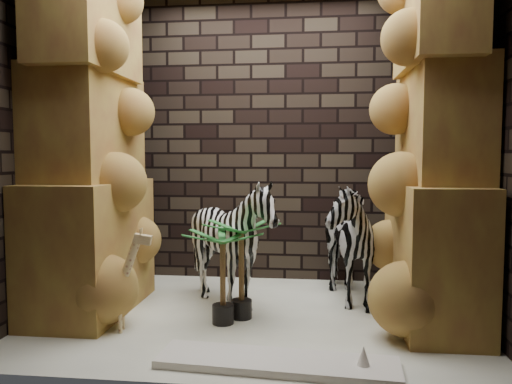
# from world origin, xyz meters

# --- Properties ---
(floor) EXTENTS (3.50, 3.50, 0.00)m
(floor) POSITION_xyz_m (0.00, 0.00, 0.00)
(floor) COLOR white
(floor) RESTS_ON ground
(wall_back) EXTENTS (3.50, 0.00, 3.50)m
(wall_back) POSITION_xyz_m (0.00, 1.25, 1.50)
(wall_back) COLOR black
(wall_back) RESTS_ON ground
(wall_front) EXTENTS (3.50, 0.00, 3.50)m
(wall_front) POSITION_xyz_m (0.00, -1.25, 1.50)
(wall_front) COLOR black
(wall_front) RESTS_ON ground
(wall_left) EXTENTS (0.00, 3.00, 3.00)m
(wall_left) POSITION_xyz_m (-1.75, 0.00, 1.50)
(wall_left) COLOR black
(wall_left) RESTS_ON ground
(wall_right) EXTENTS (0.00, 3.00, 3.00)m
(wall_right) POSITION_xyz_m (1.75, 0.00, 1.50)
(wall_right) COLOR black
(wall_right) RESTS_ON ground
(rock_pillar_left) EXTENTS (0.68, 1.30, 3.00)m
(rock_pillar_left) POSITION_xyz_m (-1.40, 0.00, 1.50)
(rock_pillar_left) COLOR #B39C3F
(rock_pillar_left) RESTS_ON floor
(rock_pillar_right) EXTENTS (0.58, 1.25, 3.00)m
(rock_pillar_right) POSITION_xyz_m (1.42, 0.00, 1.50)
(rock_pillar_right) COLOR #B39C3F
(rock_pillar_right) RESTS_ON floor
(zebra_right) EXTENTS (0.83, 1.19, 1.28)m
(zebra_right) POSITION_xyz_m (0.71, 0.54, 0.64)
(zebra_right) COLOR white
(zebra_right) RESTS_ON floor
(zebra_left) EXTENTS (0.92, 1.14, 1.02)m
(zebra_left) POSITION_xyz_m (-0.22, 0.21, 0.51)
(zebra_left) COLOR white
(zebra_left) RESTS_ON floor
(giraffe_toy) EXTENTS (0.42, 0.19, 0.80)m
(giraffe_toy) POSITION_xyz_m (-1.05, -0.48, 0.40)
(giraffe_toy) COLOR beige
(giraffe_toy) RESTS_ON floor
(palm_front) EXTENTS (0.36, 0.36, 0.81)m
(palm_front) POSITION_xyz_m (-0.10, -0.07, 0.40)
(palm_front) COLOR #226E22
(palm_front) RESTS_ON floor
(palm_back) EXTENTS (0.36, 0.36, 0.75)m
(palm_back) POSITION_xyz_m (-0.22, -0.21, 0.37)
(palm_back) COLOR #226E22
(palm_back) RESTS_ON floor
(surfboard) EXTENTS (1.54, 0.48, 0.05)m
(surfboard) POSITION_xyz_m (0.26, -0.95, 0.03)
(surfboard) COLOR white
(surfboard) RESTS_ON floor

